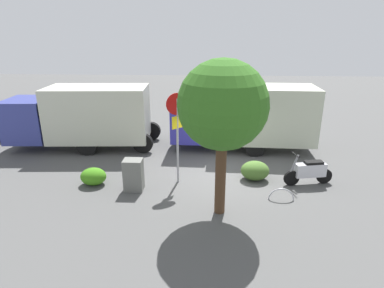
{
  "coord_description": "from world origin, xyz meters",
  "views": [
    {
      "loc": [
        0.48,
        11.07,
        5.22
      ],
      "look_at": [
        1.06,
        0.02,
        1.33
      ],
      "focal_mm": 29.91,
      "sensor_mm": 36.0,
      "label": 1
    }
  ],
  "objects_px": {
    "box_truck_near": "(243,115)",
    "street_tree": "(223,106)",
    "stop_sign": "(177,124)",
    "bike_rack_hoop": "(281,200)",
    "motorcycle": "(310,171)",
    "box_truck_far": "(78,115)",
    "utility_cabinet": "(134,175)"
  },
  "relations": [
    {
      "from": "box_truck_far",
      "to": "stop_sign",
      "type": "relative_size",
      "value": 2.49
    },
    {
      "from": "stop_sign",
      "to": "bike_rack_hoop",
      "type": "xyz_separation_m",
      "value": [
        -3.51,
        1.2,
        -2.19
      ]
    },
    {
      "from": "stop_sign",
      "to": "street_tree",
      "type": "bearing_deg",
      "value": 125.73
    },
    {
      "from": "stop_sign",
      "to": "box_truck_near",
      "type": "bearing_deg",
      "value": -125.63
    },
    {
      "from": "box_truck_near",
      "to": "box_truck_far",
      "type": "height_order",
      "value": "box_truck_near"
    },
    {
      "from": "box_truck_near",
      "to": "motorcycle",
      "type": "distance_m",
      "value": 4.37
    },
    {
      "from": "motorcycle",
      "to": "box_truck_far",
      "type": "bearing_deg",
      "value": -30.04
    },
    {
      "from": "box_truck_near",
      "to": "street_tree",
      "type": "relative_size",
      "value": 1.78
    },
    {
      "from": "motorcycle",
      "to": "utility_cabinet",
      "type": "distance_m",
      "value": 6.24
    },
    {
      "from": "stop_sign",
      "to": "utility_cabinet",
      "type": "height_order",
      "value": "stop_sign"
    },
    {
      "from": "box_truck_far",
      "to": "bike_rack_hoop",
      "type": "relative_size",
      "value": 9.61
    },
    {
      "from": "utility_cabinet",
      "to": "box_truck_far",
      "type": "bearing_deg",
      "value": -50.14
    },
    {
      "from": "stop_sign",
      "to": "bike_rack_hoop",
      "type": "bearing_deg",
      "value": 161.15
    },
    {
      "from": "box_truck_far",
      "to": "utility_cabinet",
      "type": "relative_size",
      "value": 7.29
    },
    {
      "from": "stop_sign",
      "to": "bike_rack_hoop",
      "type": "distance_m",
      "value": 4.31
    },
    {
      "from": "stop_sign",
      "to": "motorcycle",
      "type": "bearing_deg",
      "value": -179.81
    },
    {
      "from": "box_truck_near",
      "to": "street_tree",
      "type": "xyz_separation_m",
      "value": [
        1.18,
        5.72,
        1.68
      ]
    },
    {
      "from": "utility_cabinet",
      "to": "box_truck_near",
      "type": "bearing_deg",
      "value": -132.99
    },
    {
      "from": "box_truck_near",
      "to": "bike_rack_hoop",
      "type": "xyz_separation_m",
      "value": [
        -0.87,
        4.89,
        -1.62
      ]
    },
    {
      "from": "box_truck_near",
      "to": "stop_sign",
      "type": "relative_size",
      "value": 2.49
    },
    {
      "from": "box_truck_far",
      "to": "motorcycle",
      "type": "relative_size",
      "value": 4.55
    },
    {
      "from": "box_truck_near",
      "to": "motorcycle",
      "type": "height_order",
      "value": "box_truck_near"
    },
    {
      "from": "box_truck_near",
      "to": "box_truck_far",
      "type": "bearing_deg",
      "value": 4.12
    },
    {
      "from": "stop_sign",
      "to": "bike_rack_hoop",
      "type": "relative_size",
      "value": 3.87
    },
    {
      "from": "box_truck_near",
      "to": "street_tree",
      "type": "bearing_deg",
      "value": 80.25
    },
    {
      "from": "box_truck_far",
      "to": "bike_rack_hoop",
      "type": "distance_m",
      "value": 9.73
    },
    {
      "from": "box_truck_near",
      "to": "utility_cabinet",
      "type": "xyz_separation_m",
      "value": [
        4.11,
        4.41,
        -1.06
      ]
    },
    {
      "from": "motorcycle",
      "to": "stop_sign",
      "type": "xyz_separation_m",
      "value": [
        4.73,
        0.02,
        1.67
      ]
    },
    {
      "from": "box_truck_far",
      "to": "bike_rack_hoop",
      "type": "bearing_deg",
      "value": 147.76
    },
    {
      "from": "box_truck_near",
      "to": "street_tree",
      "type": "height_order",
      "value": "street_tree"
    },
    {
      "from": "box_truck_near",
      "to": "utility_cabinet",
      "type": "relative_size",
      "value": 7.31
    },
    {
      "from": "street_tree",
      "to": "box_truck_near",
      "type": "bearing_deg",
      "value": -101.66
    }
  ]
}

